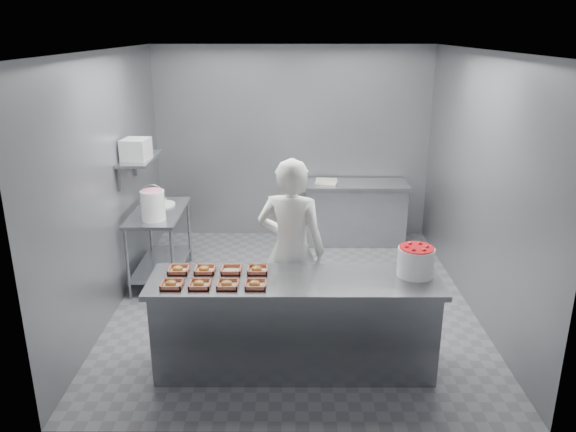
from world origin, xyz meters
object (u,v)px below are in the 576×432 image
object	(u,v)px
glaze_bucket	(153,204)
tray_3	(255,284)
tray_1	(200,284)
back_counter	(354,212)
tray_7	(257,269)
appliance	(136,149)
worker	(291,250)
tray_4	(178,269)
service_counter	(295,324)
tray_0	(172,284)
strawberry_tub	(416,260)
tray_5	(205,269)
tray_2	(227,284)
tray_6	(231,270)
prep_table	(160,234)

from	to	relation	value
glaze_bucket	tray_3	bearing A→B (deg)	-54.20
tray_1	back_counter	bearing A→B (deg)	63.17
tray_7	appliance	size ratio (longest dim) A/B	0.58
tray_7	worker	xyz separation A→B (m)	(0.31, 0.45, 0.01)
tray_4	glaze_bucket	bearing A→B (deg)	110.92
service_counter	tray_7	xyz separation A→B (m)	(-0.34, 0.15, 0.47)
tray_0	tray_7	bearing A→B (deg)	23.26
tray_0	appliance	size ratio (longest dim) A/B	0.58
back_counter	glaze_bucket	size ratio (longest dim) A/B	3.54
back_counter	strawberry_tub	xyz separation A→B (m)	(0.18, -3.16, 0.59)
tray_3	tray_5	bearing A→B (deg)	147.19
tray_7	glaze_bucket	distance (m)	1.95
tray_3	glaze_bucket	xyz separation A→B (m)	(-1.28, 1.77, 0.16)
tray_2	tray_5	world-z (taller)	same
tray_4	tray_1	bearing A→B (deg)	-52.21
tray_0	tray_6	world-z (taller)	tray_0
tray_4	appliance	xyz separation A→B (m)	(-0.76, 1.68, 0.76)
tray_2	tray_3	world-z (taller)	same
worker	glaze_bucket	world-z (taller)	worker
tray_3	appliance	world-z (taller)	appliance
service_counter	back_counter	world-z (taller)	same
strawberry_tub	appliance	size ratio (longest dim) A/B	1.01
prep_table	appliance	xyz separation A→B (m)	(-0.17, -0.12, 1.09)
back_counter	tray_1	bearing A→B (deg)	-116.83
worker	glaze_bucket	xyz separation A→B (m)	(-1.59, 1.02, 0.15)
tray_7	strawberry_tub	xyz separation A→B (m)	(1.42, -0.07, 0.12)
tray_1	tray_0	bearing A→B (deg)	180.00
tray_6	tray_7	world-z (taller)	tray_7
tray_2	tray_5	distance (m)	0.39
tray_5	tray_0	bearing A→B (deg)	-127.79
back_counter	tray_6	xyz separation A→B (m)	(-1.48, -3.10, 0.47)
tray_4	appliance	world-z (taller)	appliance
tray_0	appliance	xyz separation A→B (m)	(-0.76, 1.99, 0.76)
tray_3	worker	distance (m)	0.82
prep_table	tray_2	world-z (taller)	tray_2
service_counter	tray_3	size ratio (longest dim) A/B	13.88
tray_0	prep_table	bearing A→B (deg)	105.62
tray_3	worker	bearing A→B (deg)	67.68
tray_6	tray_3	bearing A→B (deg)	-52.56
prep_table	worker	size ratio (longest dim) A/B	0.64
service_counter	tray_1	xyz separation A→B (m)	(-0.82, -0.15, 0.47)
tray_3	tray_6	xyz separation A→B (m)	(-0.24, 0.31, -0.00)
tray_2	worker	size ratio (longest dim) A/B	0.10
tray_4	strawberry_tub	world-z (taller)	strawberry_tub
tray_3	strawberry_tub	bearing A→B (deg)	9.63
tray_2	tray_5	size ratio (longest dim) A/B	1.00
tray_4	tray_7	xyz separation A→B (m)	(0.72, 0.00, 0.00)
tray_0	strawberry_tub	distance (m)	2.16
tray_0	tray_7	distance (m)	0.78
tray_0	tray_2	distance (m)	0.48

